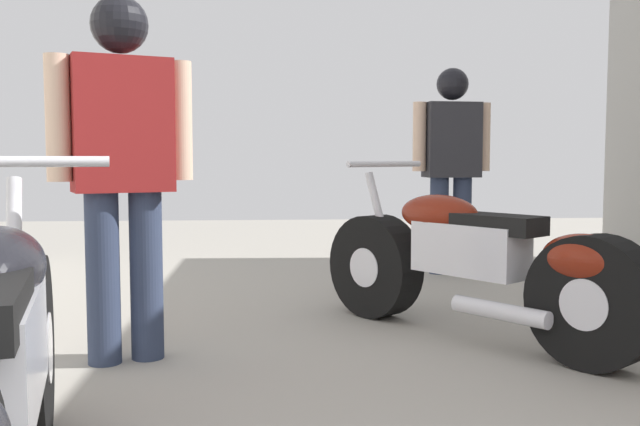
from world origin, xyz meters
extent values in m
plane|color=#9E998E|center=(0.00, 3.18, 0.00)|extent=(15.26, 15.26, 0.00)
cylinder|color=black|center=(-1.14, 2.59, 0.31)|extent=(0.33, 0.65, 0.62)
cylinder|color=silver|center=(-1.14, 2.59, 0.31)|extent=(0.25, 0.28, 0.24)
cylinder|color=silver|center=(-1.13, 2.55, 0.60)|extent=(0.11, 0.25, 0.56)
cylinder|color=silver|center=(-1.12, 2.51, 0.93)|extent=(0.59, 0.18, 0.03)
cylinder|color=black|center=(0.31, 4.33, 0.30)|extent=(0.51, 0.59, 0.60)
cylinder|color=silver|center=(0.31, 4.33, 0.30)|extent=(0.29, 0.30, 0.23)
cylinder|color=black|center=(1.13, 3.23, 0.30)|extent=(0.51, 0.59, 0.60)
cylinder|color=silver|center=(1.13, 3.23, 0.30)|extent=(0.29, 0.30, 0.23)
cube|color=silver|center=(0.72, 3.78, 0.47)|extent=(0.54, 0.62, 0.26)
ellipsoid|color=maroon|center=(0.60, 3.95, 0.64)|extent=(0.49, 0.54, 0.21)
cube|color=black|center=(0.82, 3.65, 0.61)|extent=(0.44, 0.49, 0.09)
ellipsoid|color=maroon|center=(1.10, 3.27, 0.49)|extent=(0.44, 0.48, 0.23)
cylinder|color=silver|center=(0.33, 4.30, 0.58)|extent=(0.18, 0.22, 0.55)
cylinder|color=silver|center=(0.36, 4.27, 0.90)|extent=(0.49, 0.38, 0.03)
cylinder|color=silver|center=(0.78, 3.48, 0.21)|extent=(0.38, 0.47, 0.08)
cylinder|color=#2D3851|center=(-0.88, 3.54, 0.39)|extent=(0.19, 0.19, 0.79)
cylinder|color=#2D3851|center=(-1.06, 3.47, 0.39)|extent=(0.19, 0.19, 0.79)
cube|color=maroon|center=(-0.97, 3.51, 1.09)|extent=(0.49, 0.38, 0.60)
cylinder|color=beige|center=(-0.72, 3.61, 1.11)|extent=(0.14, 0.14, 0.55)
cylinder|color=beige|center=(-1.23, 3.41, 1.11)|extent=(0.14, 0.14, 0.55)
sphere|color=black|center=(-0.97, 3.51, 1.52)|extent=(0.22, 0.22, 0.22)
sphere|color=black|center=(-0.97, 3.51, 1.53)|extent=(0.26, 0.26, 0.26)
cylinder|color=#2D3851|center=(1.25, 5.84, 0.39)|extent=(0.16, 0.16, 0.78)
cylinder|color=#2D3851|center=(1.06, 5.82, 0.39)|extent=(0.16, 0.16, 0.78)
cube|color=#2D2D33|center=(1.16, 5.83, 1.08)|extent=(0.45, 0.27, 0.60)
cylinder|color=beige|center=(1.42, 5.86, 1.11)|extent=(0.12, 0.12, 0.55)
cylinder|color=beige|center=(0.89, 5.81, 1.11)|extent=(0.12, 0.12, 0.55)
sphere|color=black|center=(1.16, 5.83, 1.51)|extent=(0.22, 0.22, 0.22)
sphere|color=black|center=(1.16, 5.83, 1.53)|extent=(0.25, 0.25, 0.25)
camera|label=1|loc=(-0.31, 0.26, 0.94)|focal=39.36mm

